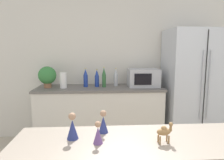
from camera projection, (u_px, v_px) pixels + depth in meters
name	position (u px, v px, depth m)	size (l,w,h in m)	color
wall_back	(126.00, 63.00, 3.46)	(8.00, 0.06, 2.55)	silver
back_counter	(100.00, 115.00, 3.22)	(1.97, 0.63, 0.92)	silver
refrigerator	(193.00, 87.00, 3.19)	(0.88, 0.71, 1.81)	silver
potted_plant	(47.00, 76.00, 3.07)	(0.27, 0.27, 0.33)	#9E6B47
paper_towel_roll	(63.00, 80.00, 3.05)	(0.10, 0.10, 0.24)	white
microwave	(143.00, 78.00, 3.19)	(0.48, 0.37, 0.28)	#B2B5BA
back_bottle_0	(104.00, 78.00, 3.12)	(0.06, 0.06, 0.32)	#2D6033
back_bottle_1	(116.00, 77.00, 3.24)	(0.07, 0.07, 0.29)	#B2B7BC
back_bottle_2	(97.00, 78.00, 3.17)	(0.07, 0.07, 0.28)	navy
back_bottle_3	(86.00, 78.00, 3.15)	(0.07, 0.07, 0.29)	navy
camel_figurine	(164.00, 131.00, 1.13)	(0.10, 0.05, 0.12)	olive
wise_man_figurine_blue	(72.00, 128.00, 1.18)	(0.07, 0.07, 0.16)	navy
wise_man_figurine_crimson	(98.00, 134.00, 1.12)	(0.06, 0.06, 0.13)	#6B4784
wise_man_figurine_purple	(103.00, 123.00, 1.27)	(0.06, 0.06, 0.15)	navy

